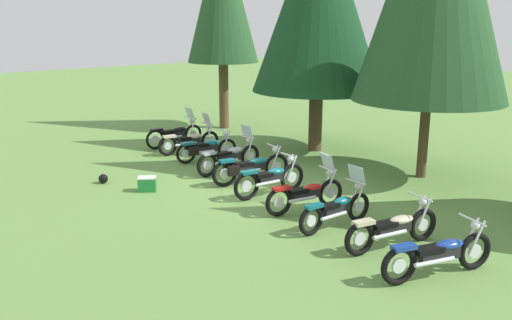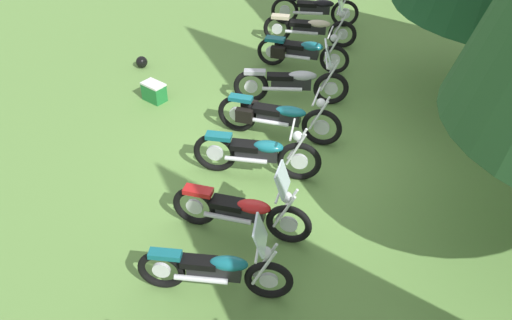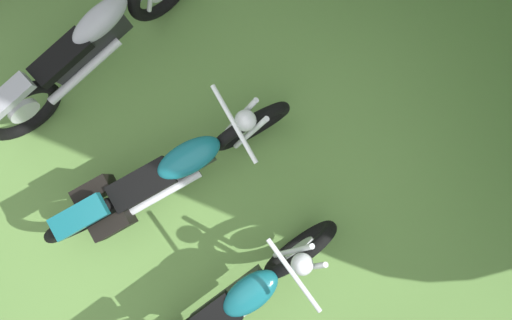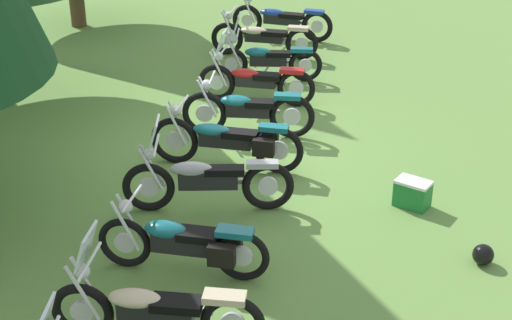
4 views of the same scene
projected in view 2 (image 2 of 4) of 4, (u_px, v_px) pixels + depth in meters
The scene contains 11 objects.
ground_plane at pixel (274, 155), 10.52m from camera, with size 80.00×80.00×0.00m, color #608C42.
motorcycle_0 at pixel (316, 8), 14.92m from camera, with size 0.69×2.29×1.37m.
motorcycle_1 at pixel (311, 28), 13.98m from camera, with size 0.72×2.29×1.35m.
motorcycle_2 at pixel (301, 51), 12.96m from camera, with size 0.85×2.10×0.99m.
motorcycle_3 at pixel (293, 83), 11.72m from camera, with size 0.70×2.37×1.37m.
motorcycle_4 at pixel (276, 116), 10.70m from camera, with size 0.89×2.36×1.03m.
motorcycle_5 at pixel (257, 153), 9.77m from camera, with size 0.63×2.22×1.03m.
motorcycle_6 at pixel (242, 211), 8.61m from camera, with size 0.72×2.16×1.36m.
motorcycle_7 at pixel (217, 270), 7.67m from camera, with size 0.60×2.14×1.34m.
picnic_cooler at pixel (154, 92), 11.97m from camera, with size 0.53×0.57×0.40m.
dropped_helmet at pixel (142, 62), 13.21m from camera, with size 0.27×0.27×0.27m, color black.
Camera 2 is at (8.51, 0.15, 6.19)m, focal length 40.30 mm.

